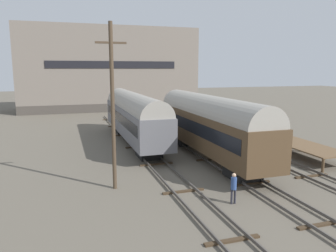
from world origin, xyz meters
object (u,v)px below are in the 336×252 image
train_car_grey (134,115)px  person_worker (234,185)px  bench (280,132)px  train_car_brown (209,123)px  utility_pole (113,106)px

train_car_grey → person_worker: (2.00, -16.54, -1.80)m
train_car_grey → bench: size_ratio=12.69×
train_car_brown → utility_pole: size_ratio=1.68×
train_car_brown → bench: train_car_brown is taller
bench → utility_pole: size_ratio=0.14×
train_car_grey → person_worker: size_ratio=10.17×
person_worker → utility_pole: 8.33m
train_car_brown → person_worker: train_car_brown is taller
bench → person_worker: bench is taller
bench → person_worker: size_ratio=0.80×
train_car_brown → person_worker: size_ratio=9.61×
train_car_grey → utility_pole: 12.99m
utility_pole → bench: bearing=19.4°
bench → utility_pole: utility_pole is taller
train_car_grey → bench: train_car_grey is taller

